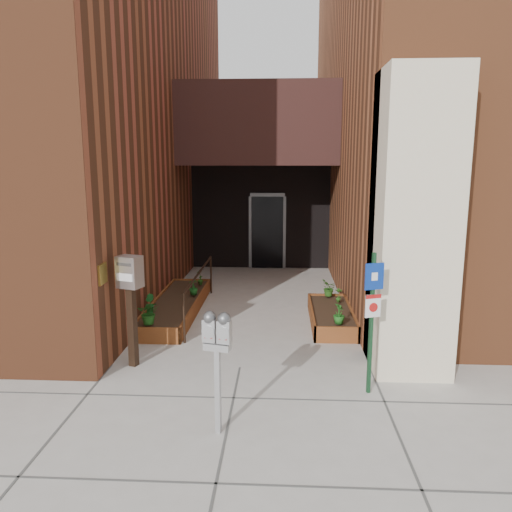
# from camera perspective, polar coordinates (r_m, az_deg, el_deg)

# --- Properties ---
(ground) EXTENTS (80.00, 80.00, 0.00)m
(ground) POSITION_cam_1_polar(r_m,az_deg,el_deg) (7.85, -1.86, -12.63)
(ground) COLOR #9E9991
(ground) RESTS_ON ground
(architecture) EXTENTS (20.00, 14.60, 10.00)m
(architecture) POSITION_cam_1_polar(r_m,az_deg,el_deg) (14.20, -0.29, 18.40)
(architecture) COLOR brown
(architecture) RESTS_ON ground
(planter_left) EXTENTS (0.90, 3.60, 0.30)m
(planter_left) POSITION_cam_1_polar(r_m,az_deg,el_deg) (10.54, -9.08, -5.76)
(planter_left) COLOR brown
(planter_left) RESTS_ON ground
(planter_right) EXTENTS (0.80, 2.20, 0.30)m
(planter_right) POSITION_cam_1_polar(r_m,az_deg,el_deg) (9.88, 8.58, -6.88)
(planter_right) COLOR brown
(planter_right) RESTS_ON ground
(handrail) EXTENTS (0.04, 3.34, 0.90)m
(handrail) POSITION_cam_1_polar(r_m,az_deg,el_deg) (10.24, -6.50, -2.63)
(handrail) COLOR black
(handrail) RESTS_ON ground
(parking_meter) EXTENTS (0.34, 0.19, 1.47)m
(parking_meter) POSITION_cam_1_polar(r_m,az_deg,el_deg) (5.72, -4.47, -9.55)
(parking_meter) COLOR #AAAAAC
(parking_meter) RESTS_ON ground
(sign_post) EXTENTS (0.26, 0.11, 1.95)m
(sign_post) POSITION_cam_1_polar(r_m,az_deg,el_deg) (6.81, 13.16, -5.88)
(sign_post) COLOR #163D21
(sign_post) RESTS_ON ground
(payment_dropbox) EXTENTS (0.41, 0.35, 1.73)m
(payment_dropbox) POSITION_cam_1_polar(r_m,az_deg,el_deg) (7.75, -14.17, -3.51)
(payment_dropbox) COLOR black
(payment_dropbox) RESTS_ON ground
(shrub_left_a) EXTENTS (0.41, 0.41, 0.41)m
(shrub_left_a) POSITION_cam_1_polar(r_m,az_deg,el_deg) (8.98, -12.11, -6.35)
(shrub_left_a) COLOR #1E5618
(shrub_left_a) RESTS_ON planter_left
(shrub_left_b) EXTENTS (0.28, 0.28, 0.36)m
(shrub_left_b) POSITION_cam_1_polar(r_m,az_deg,el_deg) (9.62, -12.08, -5.34)
(shrub_left_b) COLOR #19581F
(shrub_left_b) RESTS_ON planter_left
(shrub_left_c) EXTENTS (0.25, 0.25, 0.33)m
(shrub_left_c) POSITION_cam_1_polar(r_m,az_deg,el_deg) (10.74, -7.16, -3.54)
(shrub_left_c) COLOR #164E19
(shrub_left_c) RESTS_ON planter_left
(shrub_left_d) EXTENTS (0.27, 0.27, 0.40)m
(shrub_left_d) POSITION_cam_1_polar(r_m,az_deg,el_deg) (11.57, -6.41, -2.31)
(shrub_left_d) COLOR #265819
(shrub_left_d) RESTS_ON planter_left
(shrub_right_a) EXTENTS (0.24, 0.24, 0.36)m
(shrub_right_a) POSITION_cam_1_polar(r_m,az_deg,el_deg) (8.93, 9.47, -6.53)
(shrub_right_a) COLOR #1E5B1A
(shrub_right_a) RESTS_ON planter_right
(shrub_right_b) EXTENTS (0.20, 0.20, 0.31)m
(shrub_right_b) POSITION_cam_1_polar(r_m,az_deg,el_deg) (10.24, 9.44, -4.40)
(shrub_right_b) COLOR #2B621C
(shrub_right_b) RESTS_ON planter_right
(shrub_right_c) EXTENTS (0.35, 0.35, 0.35)m
(shrub_right_c) POSITION_cam_1_polar(r_m,az_deg,el_deg) (10.65, 8.34, -3.63)
(shrub_right_c) COLOR #275618
(shrub_right_c) RESTS_ON planter_right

